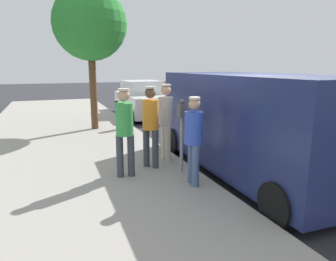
% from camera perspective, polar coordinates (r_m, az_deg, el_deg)
% --- Properties ---
extents(ground_plane, '(80.00, 80.00, 0.00)m').
position_cam_1_polar(ground_plane, '(6.93, 13.72, -7.89)').
color(ground_plane, '#2D2D33').
extents(sidewalk_slab, '(5.00, 32.00, 0.15)m').
position_cam_1_polar(sidewalk_slab, '(5.77, -16.78, -11.42)').
color(sidewalk_slab, '#9E998E').
rests_on(sidewalk_slab, ground).
extents(parking_meter_near, '(0.14, 0.18, 1.52)m').
position_cam_1_polar(parking_meter_near, '(6.19, 2.59, 1.40)').
color(parking_meter_near, gray).
rests_on(parking_meter_near, sidewalk_slab).
extents(pedestrian_in_blue, '(0.34, 0.36, 1.63)m').
position_cam_1_polar(pedestrian_in_blue, '(5.54, 4.85, -0.97)').
color(pedestrian_in_blue, '#4C608C').
rests_on(pedestrian_in_blue, sidewalk_slab).
extents(pedestrian_in_gray, '(0.34, 0.36, 1.77)m').
position_cam_1_polar(pedestrian_in_gray, '(6.93, -0.40, 2.48)').
color(pedestrian_in_gray, beige).
rests_on(pedestrian_in_gray, sidewalk_slab).
extents(pedestrian_in_green, '(0.36, 0.34, 1.75)m').
position_cam_1_polar(pedestrian_in_green, '(5.97, -8.11, 0.67)').
color(pedestrian_in_green, '#383D47').
rests_on(pedestrian_in_green, sidewalk_slab).
extents(pedestrian_in_orange, '(0.34, 0.34, 1.75)m').
position_cam_1_polar(pedestrian_in_orange, '(6.49, -3.29, 1.68)').
color(pedestrian_in_orange, '#383D47').
rests_on(pedestrian_in_orange, sidewalk_slab).
extents(parked_van, '(2.21, 5.24, 2.15)m').
position_cam_1_polar(parked_van, '(6.70, 15.43, 1.56)').
color(parked_van, navy).
rests_on(parked_van, ground).
extents(parked_sedan_behind, '(2.02, 4.44, 1.65)m').
position_cam_1_polar(parked_sedan_behind, '(14.41, -4.79, 5.66)').
color(parked_sedan_behind, white).
rests_on(parked_sedan_behind, ground).
extents(street_tree, '(2.44, 2.44, 4.77)m').
position_cam_1_polar(street_tree, '(10.98, -14.39, 18.72)').
color(street_tree, brown).
rests_on(street_tree, sidewalk_slab).
extents(fire_hydrant, '(0.24, 0.24, 0.86)m').
position_cam_1_polar(fire_hydrant, '(10.80, -8.37, 2.51)').
color(fire_hydrant, red).
rests_on(fire_hydrant, sidewalk_slab).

